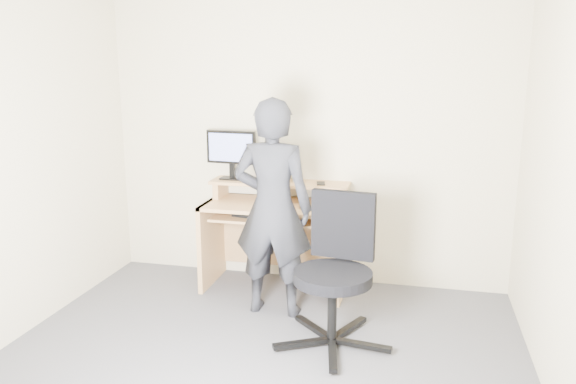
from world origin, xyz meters
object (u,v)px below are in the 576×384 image
at_px(desk, 278,224).
at_px(office_chair, 336,265).
at_px(monitor, 231,150).
at_px(person, 273,208).

xyz_separation_m(desk, office_chair, (0.65, -0.92, 0.01)).
distance_m(desk, monitor, 0.76).
bearing_deg(monitor, office_chair, -37.60).
bearing_deg(person, monitor, -48.48).
distance_m(monitor, office_chair, 1.59).
xyz_separation_m(desk, person, (0.10, -0.55, 0.29)).
distance_m(desk, office_chair, 1.12).
bearing_deg(desk, monitor, 170.41).
bearing_deg(office_chair, monitor, 145.18).
relative_size(monitor, person, 0.27).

